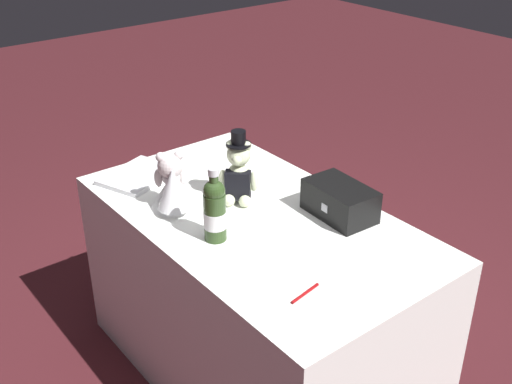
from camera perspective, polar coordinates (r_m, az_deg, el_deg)
ground_plane at (r=2.87m, az=0.00°, el=-15.81°), size 12.00×12.00×0.00m
reception_table at (r=2.61m, az=0.00°, el=-9.58°), size 1.43×0.80×0.79m
teddy_bear_groom at (r=2.45m, az=-1.57°, el=1.60°), size 0.15×0.14×0.29m
teddy_bear_bride at (r=2.41m, az=-7.56°, el=0.53°), size 0.22×0.19×0.23m
champagne_bottle at (r=2.20m, az=-3.73°, el=-1.59°), size 0.08×0.08×0.28m
signing_pen at (r=1.99m, az=4.54°, el=-8.99°), size 0.03×0.14×0.01m
gift_case_black at (r=2.39m, az=7.55°, el=-0.79°), size 0.28×0.18×0.12m
guestbook at (r=2.72m, az=-10.52°, el=1.46°), size 0.31×0.36×0.02m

